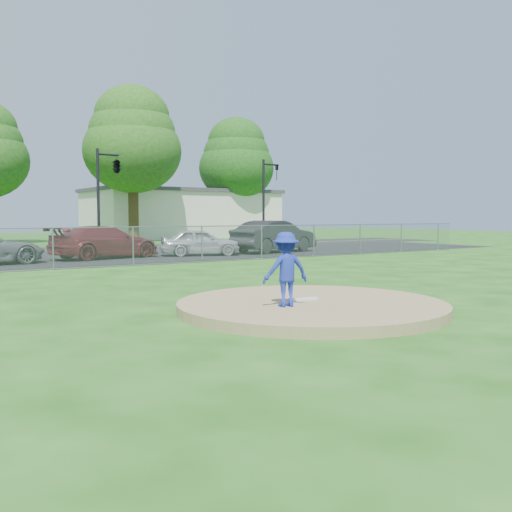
# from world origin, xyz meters

# --- Properties ---
(ground) EXTENTS (120.00, 120.00, 0.00)m
(ground) POSITION_xyz_m (0.00, 10.00, 0.00)
(ground) COLOR #195011
(ground) RESTS_ON ground
(pitchers_mound) EXTENTS (5.40, 5.40, 0.20)m
(pitchers_mound) POSITION_xyz_m (0.00, 0.00, 0.10)
(pitchers_mound) COLOR #937B50
(pitchers_mound) RESTS_ON ground
(pitching_rubber) EXTENTS (0.60, 0.15, 0.04)m
(pitching_rubber) POSITION_xyz_m (0.00, 0.20, 0.22)
(pitching_rubber) COLOR white
(pitching_rubber) RESTS_ON pitchers_mound
(chain_link_fence) EXTENTS (40.00, 0.06, 1.50)m
(chain_link_fence) POSITION_xyz_m (0.00, 12.00, 0.75)
(chain_link_fence) COLOR gray
(chain_link_fence) RESTS_ON ground
(parking_lot) EXTENTS (50.00, 8.00, 0.01)m
(parking_lot) POSITION_xyz_m (0.00, 16.50, 0.01)
(parking_lot) COLOR black
(parking_lot) RESTS_ON ground
(street) EXTENTS (60.00, 7.00, 0.01)m
(street) POSITION_xyz_m (0.00, 24.00, 0.00)
(street) COLOR black
(street) RESTS_ON ground
(commercial_building) EXTENTS (16.40, 9.40, 4.30)m
(commercial_building) POSITION_xyz_m (16.00, 38.00, 2.16)
(commercial_building) COLOR beige
(commercial_building) RESTS_ON ground
(tree_right) EXTENTS (7.28, 7.28, 11.63)m
(tree_right) POSITION_xyz_m (9.00, 32.00, 7.65)
(tree_right) COLOR #3D2A16
(tree_right) RESTS_ON ground
(tree_far_right) EXTENTS (6.72, 6.72, 10.74)m
(tree_far_right) POSITION_xyz_m (20.00, 35.00, 7.06)
(tree_far_right) COLOR #382214
(tree_far_right) RESTS_ON ground
(traffic_signal_center) EXTENTS (1.42, 2.48, 5.60)m
(traffic_signal_center) POSITION_xyz_m (3.97, 22.00, 4.61)
(traffic_signal_center) COLOR black
(traffic_signal_center) RESTS_ON ground
(traffic_signal_right) EXTENTS (1.28, 0.20, 5.60)m
(traffic_signal_right) POSITION_xyz_m (14.24, 22.00, 3.36)
(traffic_signal_right) COLOR black
(traffic_signal_right) RESTS_ON ground
(pitcher) EXTENTS (0.99, 0.68, 1.42)m
(pitcher) POSITION_xyz_m (-0.81, -0.22, 0.91)
(pitcher) COLOR #1C2E9B
(pitcher) RESTS_ON pitchers_mound
(parked_car_darkred) EXTENTS (5.40, 3.14, 1.47)m
(parked_car_darkred) POSITION_xyz_m (1.40, 16.35, 0.75)
(parked_car_darkred) COLOR maroon
(parked_car_darkred) RESTS_ON parking_lot
(parked_car_pearl) EXTENTS (4.13, 2.72, 1.31)m
(parked_car_pearl) POSITION_xyz_m (5.85, 15.61, 0.66)
(parked_car_pearl) COLOR #BBBDBF
(parked_car_pearl) RESTS_ON parking_lot
(parked_car_charcoal) EXTENTS (5.36, 2.87, 1.68)m
(parked_car_charcoal) POSITION_xyz_m (10.30, 15.64, 0.85)
(parked_car_charcoal) COLOR black
(parked_car_charcoal) RESTS_ON parking_lot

